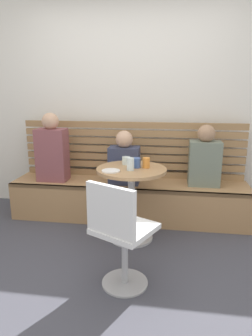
# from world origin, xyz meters

# --- Properties ---
(ground) EXTENTS (8.00, 8.00, 0.00)m
(ground) POSITION_xyz_m (0.00, 0.00, 0.00)
(ground) COLOR #42424C
(back_wall) EXTENTS (5.20, 0.10, 2.90)m
(back_wall) POSITION_xyz_m (0.00, 1.64, 1.45)
(back_wall) COLOR silver
(back_wall) RESTS_ON ground
(booth_bench) EXTENTS (2.70, 0.52, 0.44)m
(booth_bench) POSITION_xyz_m (0.00, 1.20, 0.22)
(booth_bench) COLOR #A87C51
(booth_bench) RESTS_ON ground
(booth_backrest) EXTENTS (2.65, 0.04, 0.67)m
(booth_backrest) POSITION_xyz_m (0.00, 1.44, 0.78)
(booth_backrest) COLOR #9A7249
(booth_backrest) RESTS_ON booth_bench
(cafe_table) EXTENTS (0.68, 0.68, 0.74)m
(cafe_table) POSITION_xyz_m (0.09, 0.70, 0.52)
(cafe_table) COLOR #ADADB2
(cafe_table) RESTS_ON ground
(white_chair) EXTENTS (0.54, 0.54, 0.85)m
(white_chair) POSITION_xyz_m (0.12, -0.11, 0.46)
(white_chair) COLOR #ADADB2
(white_chair) RESTS_ON ground
(person_adult) EXTENTS (0.34, 0.22, 0.79)m
(person_adult) POSITION_xyz_m (-0.89, 1.16, 0.79)
(person_adult) COLOR brown
(person_adult) RESTS_ON booth_bench
(person_child_left) EXTENTS (0.34, 0.22, 0.60)m
(person_child_left) POSITION_xyz_m (-0.05, 1.16, 0.70)
(person_child_left) COLOR #333851
(person_child_left) RESTS_ON booth_bench
(person_child_middle) EXTENTS (0.34, 0.22, 0.67)m
(person_child_middle) POSITION_xyz_m (0.84, 1.23, 0.74)
(person_child_middle) COLOR slate
(person_child_middle) RESTS_ON booth_bench
(cup_glass_short) EXTENTS (0.08, 0.08, 0.08)m
(cup_glass_short) POSITION_xyz_m (0.02, 0.84, 0.78)
(cup_glass_short) COLOR silver
(cup_glass_short) RESTS_ON cafe_table
(cup_mug_blue) EXTENTS (0.08, 0.08, 0.09)m
(cup_mug_blue) POSITION_xyz_m (0.14, 0.73, 0.79)
(cup_mug_blue) COLOR #3D5B9E
(cup_mug_blue) RESTS_ON cafe_table
(cup_tumbler_orange) EXTENTS (0.07, 0.07, 0.10)m
(cup_tumbler_orange) POSITION_xyz_m (0.23, 0.74, 0.79)
(cup_tumbler_orange) COLOR orange
(cup_tumbler_orange) RESTS_ON cafe_table
(cup_glass_tall) EXTENTS (0.07, 0.07, 0.12)m
(cup_glass_tall) POSITION_xyz_m (0.10, 0.62, 0.80)
(cup_glass_tall) COLOR silver
(cup_glass_tall) RESTS_ON cafe_table
(plate_small) EXTENTS (0.17, 0.17, 0.01)m
(plate_small) POSITION_xyz_m (-0.08, 0.55, 0.75)
(plate_small) COLOR white
(plate_small) RESTS_ON cafe_table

